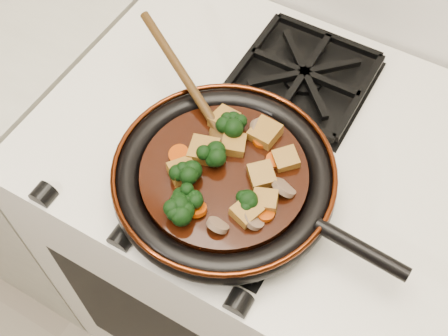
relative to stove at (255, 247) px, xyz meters
The scene contains 32 objects.
stove is the anchor object (origin of this frame).
burner_grate_front 0.48m from the stove, 90.00° to the right, with size 0.23×0.23×0.03m, color black, non-canonical shape.
burner_grate_back 0.48m from the stove, 90.00° to the left, with size 0.23×0.23×0.03m, color black, non-canonical shape.
skillet 0.51m from the stove, 92.97° to the right, with size 0.47×0.34×0.05m.
braising_sauce 0.52m from the stove, 93.90° to the right, with size 0.25×0.25×0.02m, color black.
tofu_cube_0 0.53m from the stove, 68.47° to the right, with size 0.04×0.04×0.02m, color olive.
tofu_cube_1 0.52m from the stove, 136.74° to the right, with size 0.04×0.04×0.02m, color olive.
tofu_cube_2 0.52m from the stove, 72.56° to the right, with size 0.04×0.04×0.02m, color olive.
tofu_cube_3 0.55m from the stove, 110.28° to the right, with size 0.04×0.03×0.02m, color olive.
tofu_cube_4 0.53m from the stove, 113.39° to the right, with size 0.04×0.04×0.02m, color olive.
tofu_cube_5 0.54m from the stove, 65.02° to the right, with size 0.04×0.03×0.02m, color olive.
tofu_cube_6 0.52m from the stove, 47.83° to the right, with size 0.04×0.03×0.02m, color olive.
tofu_cube_7 0.55m from the stove, 72.95° to the right, with size 0.04×0.03×0.02m, color olive.
tofu_cube_8 0.52m from the stove, 102.41° to the right, with size 0.04×0.04×0.02m, color olive.
broccoli_floret_0 0.56m from the stove, 96.34° to the right, with size 0.06×0.06×0.05m, color black, non-canonical shape.
broccoli_floret_1 0.55m from the stove, 106.53° to the right, with size 0.06×0.06×0.06m, color black, non-canonical shape.
broccoli_floret_2 0.55m from the stove, 74.14° to the right, with size 0.06×0.06×0.05m, color black, non-canonical shape.
broccoli_floret_3 0.56m from the stove, 98.24° to the right, with size 0.06×0.06×0.05m, color black, non-canonical shape.
broccoli_floret_4 0.54m from the stove, 107.71° to the right, with size 0.06×0.06×0.06m, color black, non-canonical shape.
broccoli_floret_5 0.52m from the stove, 123.97° to the right, with size 0.06×0.06×0.05m, color black, non-canonical shape.
broccoli_floret_6 0.57m from the stove, 96.56° to the right, with size 0.06×0.06×0.06m, color black, non-canonical shape.
carrot_coin_0 0.52m from the stove, 58.18° to the right, with size 0.03×0.03×0.01m, color #A73604.
carrot_coin_1 0.54m from the stove, 120.46° to the right, with size 0.03×0.03×0.01m, color #A73604.
carrot_coin_2 0.52m from the stove, 76.12° to the right, with size 0.03×0.03×0.01m, color #A73604.
carrot_coin_3 0.55m from the stove, 92.89° to the right, with size 0.03×0.03×0.01m, color #A73604.
carrot_coin_4 0.55m from the stove, 64.72° to the right, with size 0.03×0.03×0.01m, color #A73604.
mushroom_slice_0 0.55m from the stove, 69.56° to the right, with size 0.03×0.03×0.01m, color brown.
mushroom_slice_1 0.56m from the stove, 82.25° to the right, with size 0.03×0.03×0.01m, color brown.
mushroom_slice_2 0.54m from the stove, 54.42° to the right, with size 0.04×0.04×0.01m, color brown.
mushroom_slice_3 0.52m from the stove, 86.16° to the right, with size 0.04×0.04×0.01m, color brown.
mushroom_slice_4 0.52m from the stove, 133.29° to the right, with size 0.03×0.03×0.01m, color brown.
wooden_spoon 0.54m from the stove, 157.00° to the right, with size 0.15×0.10×0.26m.
Camera 1 is at (0.21, 1.17, 1.67)m, focal length 45.00 mm.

